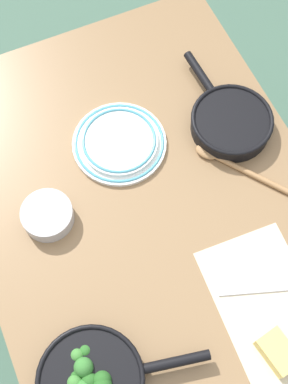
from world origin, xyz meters
TOP-DOWN VIEW (x-y plane):
  - ground_plane at (0.00, 0.00)m, footprint 14.00×14.00m
  - dining_table_red at (0.00, 0.00)m, footprint 1.19×0.90m
  - skillet_broccoli at (0.38, -0.29)m, footprint 0.24×0.39m
  - skillet_eggs at (-0.09, 0.30)m, footprint 0.37×0.23m
  - wooden_spoon at (0.04, 0.27)m, footprint 0.31×0.24m
  - parchment_sheet at (0.40, 0.15)m, footprint 0.40×0.25m
  - cheese_block at (0.49, 0.12)m, footprint 0.11×0.08m
  - dinner_plate_stack at (-0.17, -0.00)m, footprint 0.26×0.26m
  - prep_bowl_steel at (-0.04, -0.25)m, footprint 0.13×0.13m

SIDE VIEW (x-z plane):
  - ground_plane at x=0.00m, z-range 0.00..0.00m
  - dining_table_red at x=0.00m, z-range 0.30..1.08m
  - parchment_sheet at x=0.40m, z-range 0.78..0.78m
  - wooden_spoon at x=0.04m, z-range 0.78..0.79m
  - dinner_plate_stack at x=-0.17m, z-range 0.78..0.80m
  - cheese_block at x=0.49m, z-range 0.78..0.82m
  - prep_bowl_steel at x=-0.04m, z-range 0.78..0.82m
  - skillet_eggs at x=-0.09m, z-range 0.78..0.83m
  - skillet_broccoli at x=0.38m, z-range 0.77..0.84m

